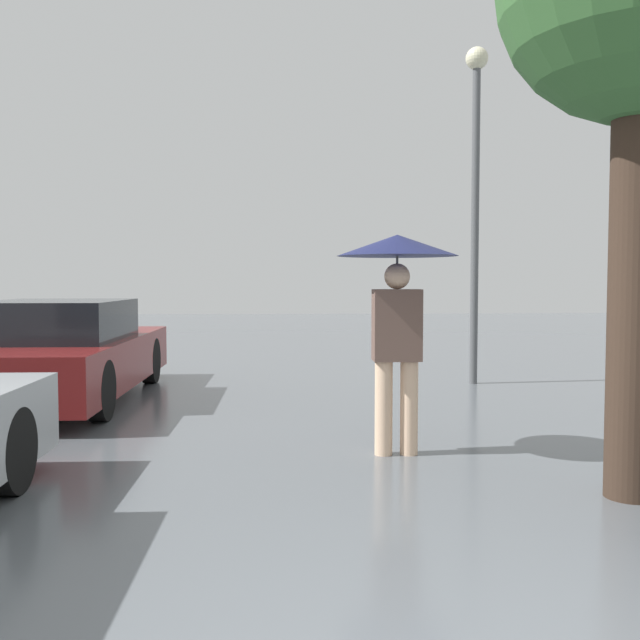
{
  "coord_description": "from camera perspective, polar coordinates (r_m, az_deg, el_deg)",
  "views": [
    {
      "loc": [
        -0.58,
        -1.69,
        1.44
      ],
      "look_at": [
        -0.28,
        4.13,
        1.12
      ],
      "focal_mm": 40.0,
      "sensor_mm": 36.0,
      "label": 1
    }
  ],
  "objects": [
    {
      "name": "pedestrian",
      "position": [
        5.89,
        6.19,
        2.98
      ],
      "size": [
        1.0,
        1.0,
        1.82
      ],
      "color": "beige",
      "rests_on": "ground_plane"
    },
    {
      "name": "street_lamp",
      "position": [
        10.35,
        12.35,
        11.94
      ],
      "size": [
        0.31,
        0.31,
        4.67
      ],
      "color": "#515456",
      "rests_on": "ground_plane"
    },
    {
      "name": "parked_car_farthest",
      "position": [
        9.16,
        -19.96,
        -2.51
      ],
      "size": [
        1.77,
        4.48,
        1.22
      ],
      "color": "maroon",
      "rests_on": "ground_plane"
    }
  ]
}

